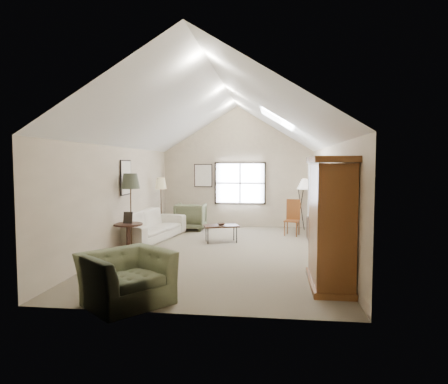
# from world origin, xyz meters

# --- Properties ---
(room_shell) EXTENTS (5.01, 8.01, 4.00)m
(room_shell) POSITION_xyz_m (0.00, 0.00, 3.21)
(room_shell) COLOR #706650
(room_shell) RESTS_ON ground
(window) EXTENTS (1.72, 0.08, 1.42)m
(window) POSITION_xyz_m (0.10, 3.96, 1.45)
(window) COLOR black
(window) RESTS_ON room_shell
(skylight) EXTENTS (0.80, 1.20, 0.52)m
(skylight) POSITION_xyz_m (1.30, 0.90, 3.22)
(skylight) COLOR white
(skylight) RESTS_ON room_shell
(wall_art) EXTENTS (1.97, 3.71, 0.88)m
(wall_art) POSITION_xyz_m (-1.88, 1.94, 1.73)
(wall_art) COLOR black
(wall_art) RESTS_ON room_shell
(armoire) EXTENTS (0.60, 1.50, 2.20)m
(armoire) POSITION_xyz_m (2.18, -2.40, 1.10)
(armoire) COLOR brown
(armoire) RESTS_ON ground
(tv_alcove) EXTENTS (0.32, 1.30, 2.10)m
(tv_alcove) POSITION_xyz_m (2.34, 1.60, 1.15)
(tv_alcove) COLOR white
(tv_alcove) RESTS_ON ground
(media_console) EXTENTS (0.34, 1.18, 0.60)m
(media_console) POSITION_xyz_m (2.32, 1.60, 0.30)
(media_console) COLOR #382316
(media_console) RESTS_ON ground
(tv_panel) EXTENTS (0.05, 0.90, 0.55)m
(tv_panel) POSITION_xyz_m (2.32, 1.60, 0.92)
(tv_panel) COLOR black
(tv_panel) RESTS_ON media_console
(sofa) EXTENTS (1.54, 2.87, 0.80)m
(sofa) POSITION_xyz_m (-2.20, 1.29, 0.40)
(sofa) COLOR beige
(sofa) RESTS_ON ground
(armchair_near) EXTENTS (1.58, 1.59, 0.78)m
(armchair_near) POSITION_xyz_m (-0.96, -3.70, 0.39)
(armchair_near) COLOR #646F4E
(armchair_near) RESTS_ON ground
(armchair_far) EXTENTS (0.92, 0.95, 0.85)m
(armchair_far) POSITION_xyz_m (-1.39, 3.02, 0.42)
(armchair_far) COLOR #585C41
(armchair_far) RESTS_ON ground
(coffee_table) EXTENTS (1.01, 0.75, 0.46)m
(coffee_table) POSITION_xyz_m (-0.17, 1.12, 0.23)
(coffee_table) COLOR #342015
(coffee_table) RESTS_ON ground
(bowl) EXTENTS (0.27, 0.27, 0.05)m
(bowl) POSITION_xyz_m (-0.17, 1.12, 0.49)
(bowl) COLOR #372116
(bowl) RESTS_ON coffee_table
(side_table) EXTENTS (0.79, 0.79, 0.68)m
(side_table) POSITION_xyz_m (-2.20, -0.31, 0.34)
(side_table) COLOR #351D15
(side_table) RESTS_ON ground
(side_chair) EXTENTS (0.50, 0.50, 1.05)m
(side_chair) POSITION_xyz_m (1.75, 2.41, 0.53)
(side_chair) COLOR brown
(side_chair) RESTS_ON ground
(tripod_lamp) EXTENTS (0.61, 0.61, 1.64)m
(tripod_lamp) POSITION_xyz_m (2.20, 3.70, 0.82)
(tripod_lamp) COLOR white
(tripod_lamp) RESTS_ON ground
(dark_lamp) EXTENTS (0.53, 0.53, 1.90)m
(dark_lamp) POSITION_xyz_m (-2.20, -0.11, 0.95)
(dark_lamp) COLOR #292D20
(dark_lamp) RESTS_ON ground
(tan_lamp) EXTENTS (0.40, 0.40, 1.71)m
(tan_lamp) POSITION_xyz_m (-2.20, 2.49, 0.85)
(tan_lamp) COLOR tan
(tan_lamp) RESTS_ON ground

